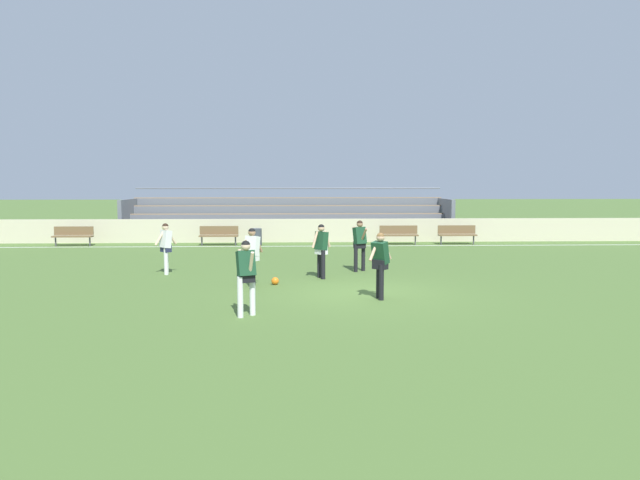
{
  "coord_description": "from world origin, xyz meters",
  "views": [
    {
      "loc": [
        -1.67,
        -15.15,
        3.0
      ],
      "look_at": [
        -0.96,
        3.64,
        1.07
      ],
      "focal_mm": 32.3,
      "sensor_mm": 36.0,
      "label": 1
    }
  ],
  "objects": [
    {
      "name": "ground_plane",
      "position": [
        0.0,
        0.0,
        0.0
      ],
      "size": [
        160.0,
        160.0,
        0.0
      ],
      "primitive_type": "plane",
      "color": "#4C6B30"
    },
    {
      "name": "field_line_sideline",
      "position": [
        0.0,
        11.3,
        0.0
      ],
      "size": [
        44.0,
        0.12,
        0.01
      ],
      "primitive_type": "cube",
      "color": "white",
      "rests_on": "ground"
    },
    {
      "name": "sideline_wall",
      "position": [
        0.0,
        13.05,
        0.58
      ],
      "size": [
        48.0,
        0.16,
        1.15
      ],
      "primitive_type": "cube",
      "color": "beige",
      "rests_on": "ground"
    },
    {
      "name": "bleacher_stand",
      "position": [
        -2.18,
        15.68,
        1.11
      ],
      "size": [
        17.14,
        3.45,
        2.63
      ],
      "color": "#897051",
      "rests_on": "ground"
    },
    {
      "name": "bench_far_left",
      "position": [
        5.87,
        11.78,
        0.55
      ],
      "size": [
        1.8,
        0.4,
        0.9
      ],
      "color": "brown",
      "rests_on": "ground"
    },
    {
      "name": "bench_far_right",
      "position": [
        -5.39,
        11.78,
        0.55
      ],
      "size": [
        1.8,
        0.4,
        0.9
      ],
      "color": "brown",
      "rests_on": "ground"
    },
    {
      "name": "bench_near_wall_gap",
      "position": [
        -12.11,
        11.78,
        0.55
      ],
      "size": [
        1.8,
        0.4,
        0.9
      ],
      "color": "brown",
      "rests_on": "ground"
    },
    {
      "name": "bench_near_bin",
      "position": [
        3.08,
        11.78,
        0.55
      ],
      "size": [
        1.8,
        0.4,
        0.9
      ],
      "color": "brown",
      "rests_on": "ground"
    },
    {
      "name": "trash_bin",
      "position": [
        -3.63,
        11.79,
        0.39
      ],
      "size": [
        0.5,
        0.5,
        0.78
      ],
      "primitive_type": "cylinder",
      "color": "#3D424C",
      "rests_on": "ground"
    },
    {
      "name": "player_white_pressing_high",
      "position": [
        -2.99,
        1.16,
        0.99
      ],
      "size": [
        0.62,
        0.46,
        1.67
      ],
      "color": "black",
      "rests_on": "ground"
    },
    {
      "name": "player_dark_wide_left",
      "position": [
        -0.97,
        2.44,
        1.0
      ],
      "size": [
        0.63,
        0.47,
        1.68
      ],
      "color": "black",
      "rests_on": "ground"
    },
    {
      "name": "player_white_trailing_run",
      "position": [
        -5.94,
        3.43,
        0.98
      ],
      "size": [
        0.66,
        0.48,
        1.65
      ],
      "color": "white",
      "rests_on": "ground"
    },
    {
      "name": "player_dark_dropping_back",
      "position": [
        0.36,
        3.76,
        1.02
      ],
      "size": [
        0.49,
        0.72,
        1.7
      ],
      "color": "black",
      "rests_on": "ground"
    },
    {
      "name": "player_dark_on_ball",
      "position": [
        0.4,
        -0.77,
        1.02
      ],
      "size": [
        0.66,
        0.5,
        1.7
      ],
      "color": "black",
      "rests_on": "ground"
    },
    {
      "name": "player_dark_wide_right",
      "position": [
        -2.83,
        -2.53,
        1.01
      ],
      "size": [
        0.48,
        0.62,
        1.7
      ],
      "color": "white",
      "rests_on": "ground"
    },
    {
      "name": "soccer_ball",
      "position": [
        -2.35,
        1.38,
        0.11
      ],
      "size": [
        0.22,
        0.22,
        0.22
      ],
      "primitive_type": "sphere",
      "color": "orange",
      "rests_on": "ground"
    }
  ]
}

